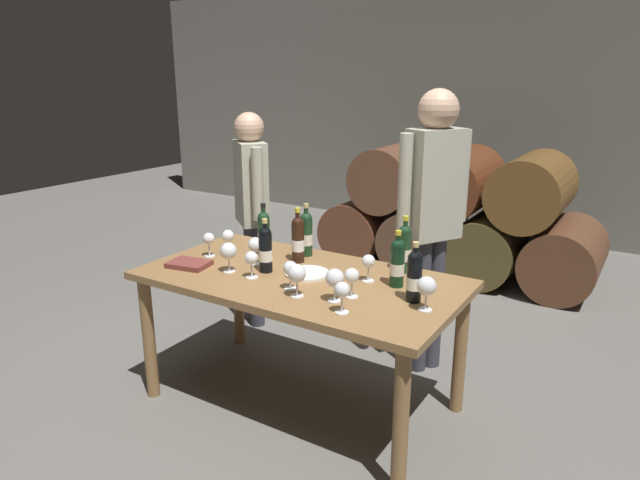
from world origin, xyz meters
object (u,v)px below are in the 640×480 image
at_px(wine_bottle_2, 265,249).
at_px(wine_glass_1, 368,262).
at_px(wine_bottle_4, 306,233).
at_px(tasting_notebook, 189,264).
at_px(wine_glass_3, 352,277).
at_px(taster_seated_left, 252,202).
at_px(wine_bottle_3, 264,233).
at_px(sommelier_presenting, 433,207).
at_px(dining_table, 300,292).
at_px(wine_glass_0, 290,269).
at_px(wine_glass_4, 297,274).
at_px(wine_glass_5, 335,279).
at_px(wine_bottle_6, 405,248).
at_px(wine_bottle_5, 298,239).
at_px(serving_plate, 307,273).
at_px(wine_glass_8, 426,287).
at_px(wine_glass_2, 255,245).
at_px(wine_bottle_0, 414,276).
at_px(wine_glass_11, 342,291).
at_px(wine_bottle_1, 397,262).
at_px(wine_glass_7, 251,259).
at_px(wine_glass_6, 228,237).
at_px(wine_glass_10, 228,252).
at_px(wine_glass_9, 209,240).

height_order(wine_bottle_2, wine_glass_1, wine_bottle_2).
distance_m(wine_bottle_4, tasting_notebook, 0.69).
distance_m(wine_glass_3, taster_seated_left, 1.51).
distance_m(wine_bottle_3, sommelier_presenting, 1.00).
distance_m(dining_table, sommelier_presenting, 0.95).
height_order(wine_glass_0, wine_glass_4, wine_glass_4).
bearing_deg(wine_bottle_4, wine_glass_5, -46.15).
bearing_deg(taster_seated_left, wine_bottle_6, -15.30).
height_order(dining_table, wine_glass_3, wine_glass_3).
height_order(wine_bottle_6, taster_seated_left, taster_seated_left).
distance_m(wine_bottle_5, wine_glass_1, 0.49).
bearing_deg(serving_plate, dining_table, -115.37).
bearing_deg(sommelier_presenting, wine_glass_8, -70.27).
bearing_deg(serving_plate, wine_glass_2, -178.23).
distance_m(wine_glass_0, sommelier_presenting, 1.02).
xyz_separation_m(wine_bottle_0, wine_glass_5, (-0.31, -0.19, -0.01)).
bearing_deg(wine_glass_1, wine_bottle_6, 67.16).
distance_m(wine_bottle_4, wine_glass_3, 0.69).
distance_m(wine_bottle_0, taster_seated_left, 1.70).
bearing_deg(wine_glass_8, serving_plate, 171.13).
distance_m(wine_glass_2, wine_glass_11, 0.81).
bearing_deg(wine_bottle_1, wine_glass_1, -174.55).
bearing_deg(wine_glass_7, wine_glass_6, 146.14).
distance_m(wine_bottle_6, wine_glass_1, 0.25).
xyz_separation_m(wine_bottle_5, wine_glass_11, (0.57, -0.49, -0.03)).
bearing_deg(wine_bottle_6, wine_glass_6, -165.64).
xyz_separation_m(wine_glass_3, wine_glass_10, (-0.74, -0.04, 0.01)).
xyz_separation_m(wine_bottle_0, wine_bottle_6, (-0.21, 0.36, 0.01)).
bearing_deg(wine_glass_10, wine_glass_4, -10.71).
distance_m(wine_bottle_5, wine_glass_2, 0.24).
distance_m(wine_bottle_0, wine_glass_6, 1.22).
xyz_separation_m(dining_table, wine_bottle_3, (-0.39, 0.20, 0.22)).
distance_m(wine_bottle_5, wine_glass_9, 0.53).
bearing_deg(tasting_notebook, wine_glass_1, 8.22).
bearing_deg(wine_bottle_5, wine_glass_2, -136.76).
height_order(wine_bottle_3, wine_glass_11, wine_bottle_3).
relative_size(wine_bottle_0, wine_glass_6, 1.98).
bearing_deg(wine_bottle_5, wine_glass_3, -30.67).
bearing_deg(wine_glass_1, wine_glass_11, -78.76).
height_order(wine_glass_6, taster_seated_left, taster_seated_left).
bearing_deg(sommelier_presenting, wine_bottle_3, -146.34).
xyz_separation_m(wine_bottle_2, wine_glass_3, (0.57, -0.07, -0.02)).
relative_size(wine_bottle_0, wine_glass_7, 2.01).
relative_size(wine_bottle_1, wine_glass_4, 1.78).
xyz_separation_m(wine_bottle_0, wine_glass_9, (-1.28, 0.01, -0.02)).
relative_size(wine_glass_6, wine_glass_8, 0.91).
distance_m(dining_table, wine_bottle_2, 0.30).
relative_size(wine_bottle_1, wine_glass_2, 1.85).
relative_size(wine_glass_6, sommelier_presenting, 0.09).
relative_size(wine_bottle_4, wine_glass_8, 1.92).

